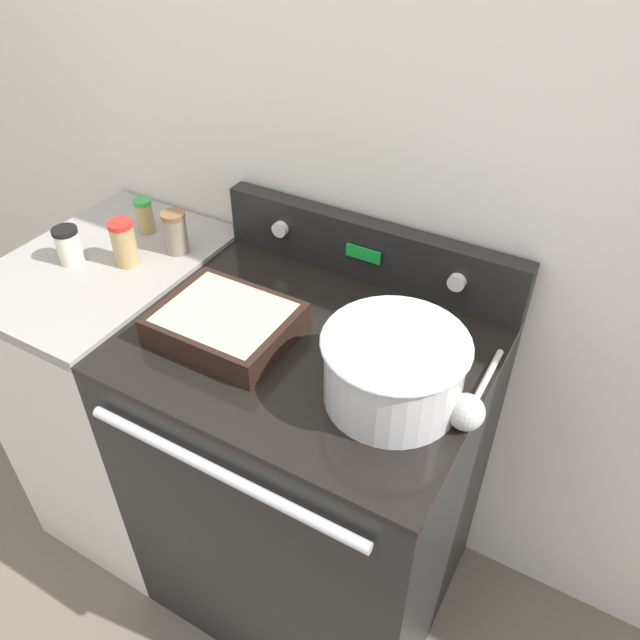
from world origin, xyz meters
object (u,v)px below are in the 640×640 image
(mixing_bowl, at_px, (394,366))
(spice_jar_green_cap, at_px, (145,216))
(spice_jar_black_cap, at_px, (68,245))
(casserole_dish, at_px, (226,322))
(ladle, at_px, (468,409))
(spice_jar_brown_cap, at_px, (175,232))
(spice_jar_red_cap, at_px, (124,243))

(mixing_bowl, distance_m, spice_jar_green_cap, 0.87)
(spice_jar_green_cap, xyz_separation_m, spice_jar_black_cap, (-0.06, -0.21, 0.00))
(spice_jar_green_cap, distance_m, spice_jar_black_cap, 0.22)
(casserole_dish, relative_size, spice_jar_black_cap, 3.04)
(ladle, relative_size, spice_jar_black_cap, 2.78)
(spice_jar_brown_cap, bearing_deg, ladle, -12.15)
(ladle, height_order, spice_jar_brown_cap, spice_jar_brown_cap)
(spice_jar_red_cap, relative_size, spice_jar_black_cap, 1.24)
(mixing_bowl, bearing_deg, casserole_dish, -179.24)
(casserole_dish, bearing_deg, spice_jar_red_cap, 165.88)
(spice_jar_brown_cap, height_order, spice_jar_red_cap, spice_jar_red_cap)
(mixing_bowl, distance_m, spice_jar_brown_cap, 0.73)
(spice_jar_brown_cap, relative_size, spice_jar_green_cap, 1.17)
(ladle, height_order, spice_jar_green_cap, spice_jar_green_cap)
(spice_jar_red_cap, xyz_separation_m, spice_jar_green_cap, (-0.07, 0.14, -0.01))
(mixing_bowl, height_order, spice_jar_black_cap, mixing_bowl)
(mixing_bowl, relative_size, spice_jar_black_cap, 2.96)
(mixing_bowl, relative_size, spice_jar_green_cap, 2.97)
(casserole_dish, height_order, spice_jar_black_cap, spice_jar_black_cap)
(mixing_bowl, xyz_separation_m, ladle, (0.15, 0.01, -0.05))
(spice_jar_brown_cap, xyz_separation_m, spice_jar_green_cap, (-0.14, 0.04, -0.01))
(spice_jar_green_cap, bearing_deg, spice_jar_black_cap, -106.76)
(mixing_bowl, bearing_deg, spice_jar_brown_cap, 164.25)
(casserole_dish, xyz_separation_m, spice_jar_black_cap, (-0.51, 0.03, 0.02))
(mixing_bowl, relative_size, spice_jar_brown_cap, 2.53)
(mixing_bowl, height_order, spice_jar_brown_cap, mixing_bowl)
(mixing_bowl, bearing_deg, spice_jar_black_cap, 178.41)
(casserole_dish, xyz_separation_m, spice_jar_brown_cap, (-0.30, 0.20, 0.03))
(ladle, xyz_separation_m, spice_jar_red_cap, (-0.92, 0.08, 0.04))
(mixing_bowl, height_order, casserole_dish, mixing_bowl)
(mixing_bowl, xyz_separation_m, spice_jar_black_cap, (-0.90, 0.02, -0.02))
(mixing_bowl, distance_m, ladle, 0.16)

